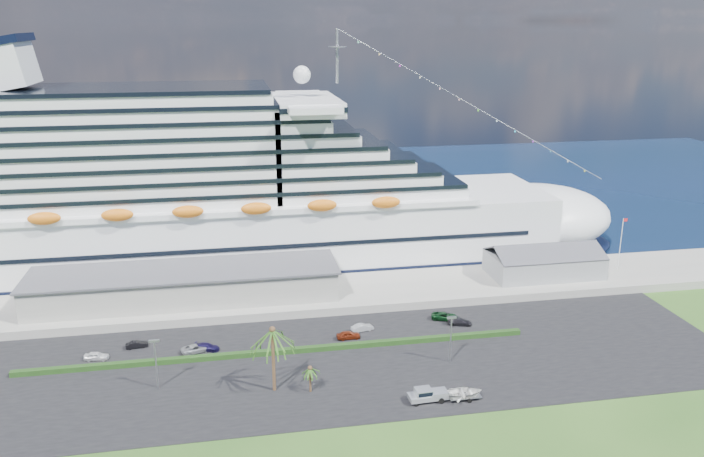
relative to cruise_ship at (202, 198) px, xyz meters
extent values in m
plane|color=#274D19|center=(21.53, -64.00, -16.69)|extent=(420.00, 420.00, 0.00)
cube|color=black|center=(21.53, -53.00, -16.63)|extent=(140.00, 38.00, 0.12)
cube|color=gray|center=(21.53, -24.00, -15.79)|extent=(240.00, 20.00, 1.80)
cube|color=black|center=(21.53, 66.00, -16.68)|extent=(420.00, 160.00, 0.02)
cube|color=silver|center=(1.53, 0.00, -8.69)|extent=(160.00, 30.00, 16.00)
ellipsoid|color=silver|center=(81.53, 0.00, -8.69)|extent=(40.00, 30.00, 16.00)
cube|color=black|center=(1.53, 0.00, -15.49)|extent=(164.00, 30.60, 2.40)
cube|color=silver|center=(-10.47, 0.00, 12.91)|extent=(128.00, 26.00, 24.80)
cube|color=silver|center=(24.33, 0.00, 20.71)|extent=(14.00, 38.00, 3.20)
cube|color=silver|center=(-38.47, 0.00, 30.31)|extent=(11.58, 14.00, 11.58)
cylinder|color=gray|center=(31.53, 0.00, 31.31)|extent=(0.70, 0.70, 12.00)
ellipsoid|color=orange|center=(-2.47, -15.80, 1.11)|extent=(90.00, 2.40, 2.60)
ellipsoid|color=orange|center=(-2.47, 15.80, 1.11)|extent=(90.00, 2.40, 2.60)
cube|color=black|center=(1.53, 0.00, -7.89)|extent=(144.00, 30.40, 0.90)
cube|color=gray|center=(-3.47, -24.00, -11.89)|extent=(60.00, 14.00, 6.00)
cube|color=#4C4C54|center=(-3.47, -24.00, -8.79)|extent=(61.00, 15.00, 0.40)
cube|color=gray|center=(73.53, -24.00, -12.49)|extent=(24.00, 12.00, 4.80)
cube|color=#4C4C54|center=(73.53, -27.00, -8.89)|extent=(24.00, 6.31, 2.74)
cube|color=#4C4C54|center=(73.53, -21.00, -8.89)|extent=(24.00, 6.31, 2.74)
cylinder|color=silver|center=(91.53, -24.00, -8.89)|extent=(0.16, 0.16, 12.00)
cube|color=red|center=(92.03, -24.00, -3.29)|extent=(1.00, 0.04, 0.70)
cube|color=black|center=(13.53, -48.00, -16.12)|extent=(88.00, 1.10, 0.90)
cylinder|color=gray|center=(-6.47, -56.00, -12.57)|extent=(0.24, 0.24, 8.00)
cube|color=gray|center=(-6.47, -56.00, -8.47)|extent=(1.60, 0.35, 0.35)
cylinder|color=gray|center=(41.53, -56.00, -12.57)|extent=(0.24, 0.24, 8.00)
cube|color=gray|center=(41.53, -56.00, -8.47)|extent=(1.60, 0.35, 0.35)
cylinder|color=#47301E|center=(11.53, -60.00, -11.44)|extent=(0.54, 0.54, 10.50)
sphere|color=#47301E|center=(11.53, -60.00, -6.19)|extent=(0.98, 0.98, 0.98)
cylinder|color=#47301E|center=(17.03, -61.50, -14.59)|extent=(0.35, 0.35, 4.20)
sphere|color=#47301E|center=(17.03, -61.50, -12.49)|extent=(0.73, 0.73, 0.73)
imported|color=white|center=(-17.60, -44.44, -15.88)|extent=(4.24, 2.13, 1.39)
imported|color=black|center=(-11.35, -41.05, -15.95)|extent=(3.96, 1.91, 1.25)
imported|color=#999BA1|center=(-0.98, -44.65, -15.87)|extent=(5.57, 4.08, 1.41)
imported|color=#17113C|center=(0.85, -44.33, -15.93)|extent=(4.80, 3.09, 1.29)
imported|color=maroon|center=(26.14, -44.32, -15.84)|extent=(4.37, 1.86, 1.47)
imported|color=#A8A9AF|center=(29.27, -41.57, -15.89)|extent=(4.41, 2.44, 1.38)
imported|color=black|center=(45.92, -39.50, -15.87)|extent=(5.61, 4.07, 1.42)
imported|color=black|center=(48.00, -42.29, -15.91)|extent=(4.96, 3.11, 1.34)
cylinder|color=black|center=(32.18, -68.62, -16.13)|extent=(0.91, 0.36, 0.89)
cylinder|color=black|center=(32.18, -66.50, -16.13)|extent=(0.91, 0.36, 0.89)
cylinder|color=black|center=(36.08, -68.62, -16.13)|extent=(0.91, 0.36, 0.89)
cylinder|color=black|center=(36.08, -66.50, -16.13)|extent=(0.91, 0.36, 0.89)
cube|color=silver|center=(34.30, -67.56, -15.74)|extent=(6.13, 2.53, 0.78)
cube|color=silver|center=(35.92, -67.56, -15.29)|extent=(2.78, 2.31, 0.61)
cube|color=silver|center=(33.52, -67.56, -14.96)|extent=(2.56, 2.24, 1.06)
cube|color=black|center=(33.52, -67.56, -14.84)|extent=(2.34, 2.28, 0.61)
cube|color=silver|center=(31.73, -67.56, -15.51)|extent=(1.11, 2.17, 0.39)
cube|color=gray|center=(39.88, -68.18, -15.98)|extent=(5.01, 1.90, 0.13)
cylinder|color=gray|center=(37.60, -68.18, -15.98)|extent=(2.39, 0.11, 0.09)
cylinder|color=black|center=(40.31, -69.16, -16.23)|extent=(0.70, 0.25, 0.69)
cylinder|color=black|center=(40.31, -67.20, -16.23)|extent=(0.70, 0.25, 0.69)
imported|color=silver|center=(39.88, -68.18, -15.34)|extent=(5.54, 3.99, 1.14)
camera|label=1|loc=(6.21, -156.09, 38.85)|focal=35.00mm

